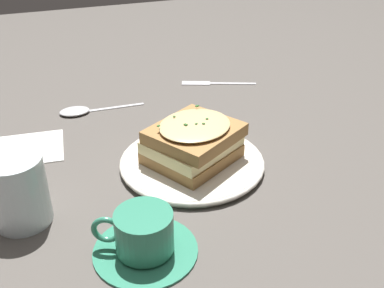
{
  "coord_description": "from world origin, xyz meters",
  "views": [
    {
      "loc": [
        -0.24,
        -0.56,
        0.41
      ],
      "look_at": [
        -0.01,
        0.03,
        0.04
      ],
      "focal_mm": 42.0,
      "sensor_mm": 36.0,
      "label": 1
    }
  ],
  "objects_px": {
    "fork": "(210,83)",
    "teacup_with_saucer": "(144,236)",
    "napkin": "(23,149)",
    "sandwich": "(193,141)",
    "dinner_plate": "(192,162)",
    "water_glass": "(18,191)",
    "spoon": "(79,111)"
  },
  "relations": [
    {
      "from": "teacup_with_saucer",
      "to": "spoon",
      "type": "relative_size",
      "value": 0.77
    },
    {
      "from": "spoon",
      "to": "fork",
      "type": "bearing_deg",
      "value": -78.67
    },
    {
      "from": "napkin",
      "to": "fork",
      "type": "bearing_deg",
      "value": 20.62
    },
    {
      "from": "teacup_with_saucer",
      "to": "water_glass",
      "type": "xyz_separation_m",
      "value": [
        -0.14,
        0.12,
        0.02
      ]
    },
    {
      "from": "napkin",
      "to": "dinner_plate",
      "type": "bearing_deg",
      "value": -30.77
    },
    {
      "from": "spoon",
      "to": "napkin",
      "type": "relative_size",
      "value": 1.27
    },
    {
      "from": "dinner_plate",
      "to": "napkin",
      "type": "distance_m",
      "value": 0.3
    },
    {
      "from": "water_glass",
      "to": "napkin",
      "type": "xyz_separation_m",
      "value": [
        0.01,
        0.2,
        -0.05
      ]
    },
    {
      "from": "dinner_plate",
      "to": "water_glass",
      "type": "xyz_separation_m",
      "value": [
        -0.27,
        -0.05,
        0.04
      ]
    },
    {
      "from": "fork",
      "to": "teacup_with_saucer",
      "type": "bearing_deg",
      "value": 170.93
    },
    {
      "from": "teacup_with_saucer",
      "to": "napkin",
      "type": "distance_m",
      "value": 0.35
    },
    {
      "from": "fork",
      "to": "sandwich",
      "type": "bearing_deg",
      "value": 174.97
    },
    {
      "from": "sandwich",
      "to": "fork",
      "type": "distance_m",
      "value": 0.36
    },
    {
      "from": "sandwich",
      "to": "water_glass",
      "type": "relative_size",
      "value": 1.75
    },
    {
      "from": "sandwich",
      "to": "teacup_with_saucer",
      "type": "distance_m",
      "value": 0.21
    },
    {
      "from": "sandwich",
      "to": "spoon",
      "type": "distance_m",
      "value": 0.31
    },
    {
      "from": "dinner_plate",
      "to": "sandwich",
      "type": "height_order",
      "value": "sandwich"
    },
    {
      "from": "teacup_with_saucer",
      "to": "water_glass",
      "type": "distance_m",
      "value": 0.19
    },
    {
      "from": "dinner_plate",
      "to": "teacup_with_saucer",
      "type": "height_order",
      "value": "teacup_with_saucer"
    },
    {
      "from": "water_glass",
      "to": "fork",
      "type": "relative_size",
      "value": 0.6
    },
    {
      "from": "water_glass",
      "to": "napkin",
      "type": "distance_m",
      "value": 0.21
    },
    {
      "from": "napkin",
      "to": "sandwich",
      "type": "bearing_deg",
      "value": -30.92
    },
    {
      "from": "dinner_plate",
      "to": "water_glass",
      "type": "bearing_deg",
      "value": -170.31
    },
    {
      "from": "spoon",
      "to": "napkin",
      "type": "distance_m",
      "value": 0.16
    },
    {
      "from": "spoon",
      "to": "water_glass",
      "type": "bearing_deg",
      "value": 161.36
    },
    {
      "from": "fork",
      "to": "water_glass",
      "type": "bearing_deg",
      "value": 152.14
    },
    {
      "from": "sandwich",
      "to": "napkin",
      "type": "height_order",
      "value": "sandwich"
    },
    {
      "from": "sandwich",
      "to": "water_glass",
      "type": "height_order",
      "value": "water_glass"
    },
    {
      "from": "dinner_plate",
      "to": "water_glass",
      "type": "relative_size",
      "value": 2.38
    },
    {
      "from": "spoon",
      "to": "napkin",
      "type": "xyz_separation_m",
      "value": [
        -0.12,
        -0.11,
        -0.0
      ]
    },
    {
      "from": "sandwich",
      "to": "dinner_plate",
      "type": "bearing_deg",
      "value": 127.37
    },
    {
      "from": "dinner_plate",
      "to": "sandwich",
      "type": "bearing_deg",
      "value": -52.63
    }
  ]
}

